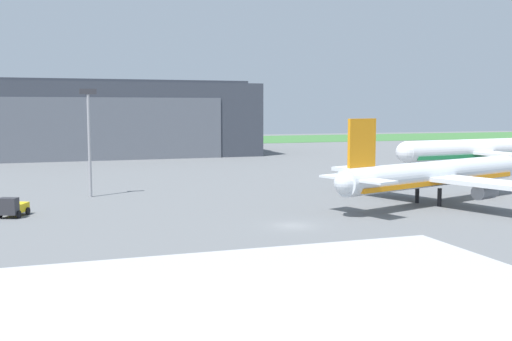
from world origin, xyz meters
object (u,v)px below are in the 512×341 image
Objects in this scene: airliner_far_right at (473,150)px; apron_light_mast at (89,133)px; fuel_bowser at (13,207)px; maintenance_hangar at (68,120)px; airliner_near_left at (435,175)px.

apron_light_mast reaches higher than airliner_far_right.
fuel_bowser is 18.98m from apron_light_mast.
airliner_far_right is at bearing 17.82° from fuel_bowser.
airliner_far_right is 2.47× the size of apron_light_mast.
maintenance_hangar is 79.45m from apron_light_mast.
airliner_far_right reaches higher than fuel_bowser.
airliner_near_left is 7.81× the size of fuel_bowser.
maintenance_hangar is at bearing 113.68° from airliner_near_left.
airliner_near_left is 54.31m from fuel_bowser.
airliner_near_left is at bearing -8.20° from fuel_bowser.
apron_light_mast is (-43.80, 21.67, 5.44)m from airliner_near_left.
airliner_near_left is at bearing -66.32° from maintenance_hangar.
airliner_far_right is (79.16, -64.94, -5.78)m from maintenance_hangar.
airliner_near_left is (44.34, -101.12, -5.89)m from maintenance_hangar.
maintenance_hangar reaches higher than airliner_near_left.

